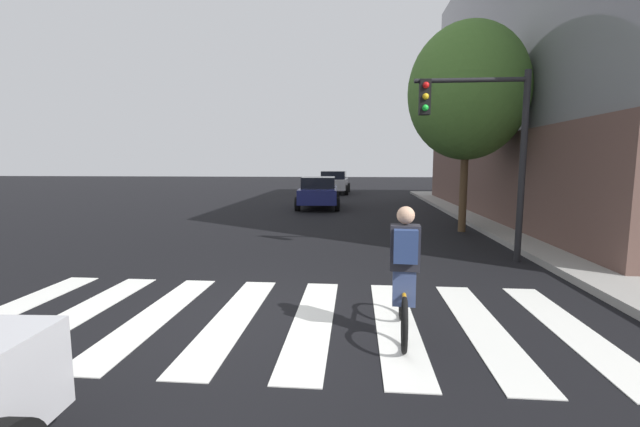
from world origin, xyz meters
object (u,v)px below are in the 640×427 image
object	(u,v)px
sedan_far	(334,182)
cyclist	(404,273)
sedan_mid	(319,192)
fire_hydrant	(517,215)
street_tree_near	(468,92)
traffic_light_near	(485,133)

from	to	relation	value
sedan_far	cyclist	bearing A→B (deg)	-84.97
sedan_mid	cyclist	bearing A→B (deg)	-80.83
sedan_far	fire_hydrant	distance (m)	17.53
sedan_far	street_tree_near	bearing A→B (deg)	-72.99
fire_hydrant	street_tree_near	world-z (taller)	street_tree_near
sedan_mid	street_tree_near	bearing A→B (deg)	-51.69
sedan_far	fire_hydrant	world-z (taller)	sedan_far
sedan_far	fire_hydrant	bearing A→B (deg)	-66.97
sedan_far	street_tree_near	world-z (taller)	street_tree_near
sedan_far	street_tree_near	distance (m)	17.55
sedan_mid	fire_hydrant	xyz separation A→B (m)	(7.11, -6.38, -0.26)
sedan_mid	fire_hydrant	size ratio (longest dim) A/B	5.77
sedan_mid	cyclist	xyz separation A→B (m)	(2.44, -15.09, 0.05)
street_tree_near	sedan_mid	bearing A→B (deg)	128.31
traffic_light_near	street_tree_near	xyz separation A→B (m)	(0.63, 4.08, 1.55)
sedan_far	traffic_light_near	world-z (taller)	traffic_light_near
fire_hydrant	street_tree_near	distance (m)	4.31
cyclist	traffic_light_near	xyz separation A→B (m)	(2.21, 4.33, 2.02)
cyclist	fire_hydrant	size ratio (longest dim) A/B	2.19
cyclist	traffic_light_near	world-z (taller)	traffic_light_near
sedan_mid	traffic_light_near	size ratio (longest dim) A/B	1.07
fire_hydrant	street_tree_near	bearing A→B (deg)	-170.67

